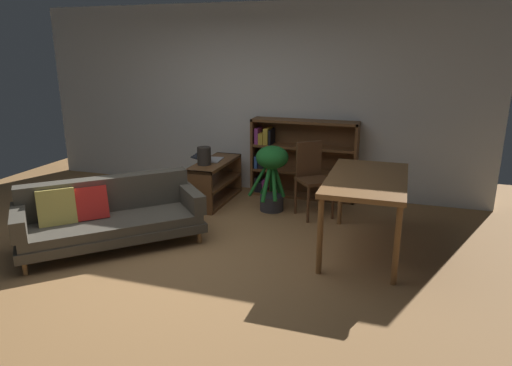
{
  "coord_description": "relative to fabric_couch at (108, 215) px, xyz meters",
  "views": [
    {
      "loc": [
        2.19,
        -3.73,
        2.07
      ],
      "look_at": [
        0.75,
        0.64,
        0.71
      ],
      "focal_mm": 32.04,
      "sensor_mm": 36.0,
      "label": 1
    }
  ],
  "objects": [
    {
      "name": "back_wall_panel",
      "position": [
        0.78,
        2.53,
        1.0
      ],
      "size": [
        6.8,
        0.1,
        2.7
      ],
      "primitive_type": "cube",
      "color": "silver",
      "rests_on": "ground_plane"
    },
    {
      "name": "dining_table",
      "position": [
        2.65,
        0.73,
        0.38
      ],
      "size": [
        0.79,
        1.45,
        0.81
      ],
      "color": "brown",
      "rests_on": "ground_plane"
    },
    {
      "name": "fabric_couch",
      "position": [
        0.0,
        0.0,
        0.0
      ],
      "size": [
        1.88,
        1.85,
        0.71
      ],
      "color": "olive",
      "rests_on": "ground_plane"
    },
    {
      "name": "potted_floor_plant",
      "position": [
        1.38,
        1.62,
        0.2
      ],
      "size": [
        0.51,
        0.55,
        0.87
      ],
      "color": "#333338",
      "rests_on": "ground_plane"
    },
    {
      "name": "media_console",
      "position": [
        0.51,
        1.73,
        -0.06
      ],
      "size": [
        0.39,
        1.12,
        0.57
      ],
      "color": "brown",
      "rests_on": "ground_plane"
    },
    {
      "name": "dining_chair_near",
      "position": [
        1.91,
        1.62,
        0.19
      ],
      "size": [
        0.54,
        0.54,
        0.94
      ],
      "color": "#56351E",
      "rests_on": "ground_plane"
    },
    {
      "name": "desk_speaker",
      "position": [
        0.46,
        1.53,
        0.35
      ],
      "size": [
        0.18,
        0.18,
        0.24
      ],
      "color": "#2D2823",
      "rests_on": "media_console"
    },
    {
      "name": "ground_plane",
      "position": [
        0.78,
        -0.17,
        -0.35
      ],
      "size": [
        8.16,
        8.16,
        0.0
      ],
      "primitive_type": "plane",
      "color": "#9E7042"
    },
    {
      "name": "open_laptop",
      "position": [
        0.41,
        1.79,
        0.25
      ],
      "size": [
        0.42,
        0.34,
        0.07
      ],
      "color": "silver",
      "rests_on": "media_console"
    },
    {
      "name": "bookshelf",
      "position": [
        1.56,
        2.36,
        0.21
      ],
      "size": [
        1.5,
        0.31,
        1.12
      ],
      "color": "brown",
      "rests_on": "ground_plane"
    }
  ]
}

